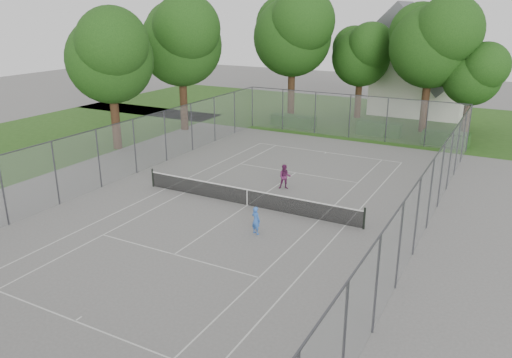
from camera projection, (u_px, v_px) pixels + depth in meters
The scene contains 17 objects.
ground at pixel (247, 205), 26.70m from camera, with size 120.00×120.00×0.00m, color slate.
grass_far at pixel (378, 118), 48.37m from camera, with size 60.00×20.00×0.00m, color #244914.
court_markings at pixel (247, 205), 26.70m from camera, with size 11.03×23.83×0.01m.
tennis_net at pixel (247, 197), 26.54m from camera, with size 12.87×0.10×1.10m.
perimeter_fence at pixel (247, 173), 26.12m from camera, with size 18.08×34.08×3.52m.
tree_far_left at pixel (293, 30), 45.42m from camera, with size 8.23×7.51×11.83m.
tree_far_midleft at pixel (362, 52), 46.36m from camera, with size 6.23×5.69×8.95m.
tree_far_midright at pixel (433, 40), 40.31m from camera, with size 7.72×7.05×11.10m.
tree_far_right at pixel (474, 72), 39.56m from camera, with size 5.33×4.87×7.66m.
tree_side_back at pixel (181, 38), 41.08m from camera, with size 7.80×7.13×11.22m.
tree_side_front at pixel (109, 53), 35.32m from camera, with size 7.14×6.52×10.26m.
hedge_left at pixel (293, 121), 44.57m from camera, with size 3.99×1.20×1.00m, color #1C4215.
hedge_mid at pixel (379, 129), 41.33m from camera, with size 3.58×1.02×1.13m, color #1C4215.
hedge_right at pixel (446, 138), 38.44m from camera, with size 3.44×1.26×1.03m, color #1C4215.
house at pixel (422, 70), 49.02m from camera, with size 8.59×6.66×10.70m.
girl_player at pixel (256, 220), 23.14m from camera, with size 0.49×0.32×1.35m, color blue.
woman_player at pixel (285, 177), 28.97m from camera, with size 0.71×0.55×1.47m, color #642150.
Camera 1 is at (12.18, -21.62, 9.97)m, focal length 35.00 mm.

